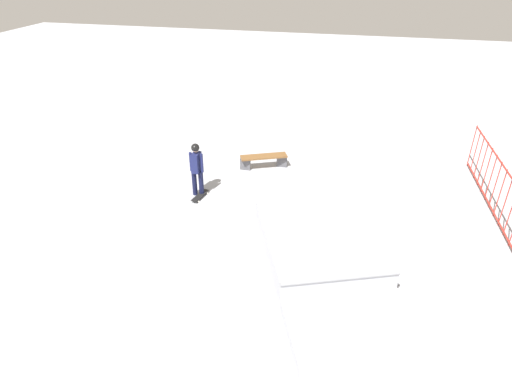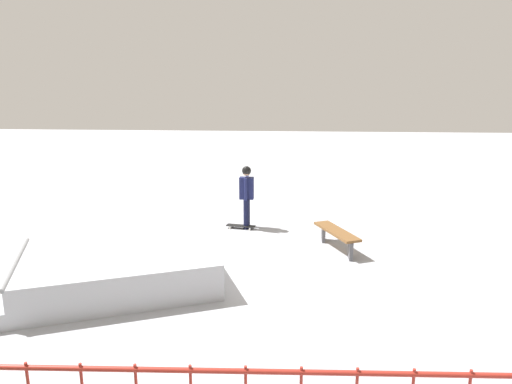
# 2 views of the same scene
# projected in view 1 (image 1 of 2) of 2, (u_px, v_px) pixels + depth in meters

# --- Properties ---
(ground_plane) EXTENTS (60.00, 60.00, 0.00)m
(ground_plane) POSITION_uv_depth(u_px,v_px,m) (294.00, 223.00, 12.40)
(ground_plane) COLOR #A8AAB2
(skate_ramp) EXTENTS (5.98, 4.42, 0.74)m
(skate_ramp) POSITION_uv_depth(u_px,v_px,m) (323.00, 255.00, 10.61)
(skate_ramp) COLOR #B0B3BB
(skate_ramp) RESTS_ON ground
(skater) EXTENTS (0.39, 0.44, 1.73)m
(skater) POSITION_uv_depth(u_px,v_px,m) (197.00, 166.00, 13.30)
(skater) COLOR black
(skater) RESTS_ON ground
(skateboard) EXTENTS (0.82, 0.36, 0.09)m
(skateboard) POSITION_uv_depth(u_px,v_px,m) (200.00, 195.00, 13.60)
(skateboard) COLOR black
(skateboard) RESTS_ON ground
(park_bench) EXTENTS (1.02, 1.62, 0.48)m
(park_bench) POSITION_uv_depth(u_px,v_px,m) (264.00, 159.00, 15.25)
(park_bench) COLOR brown
(park_bench) RESTS_ON ground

